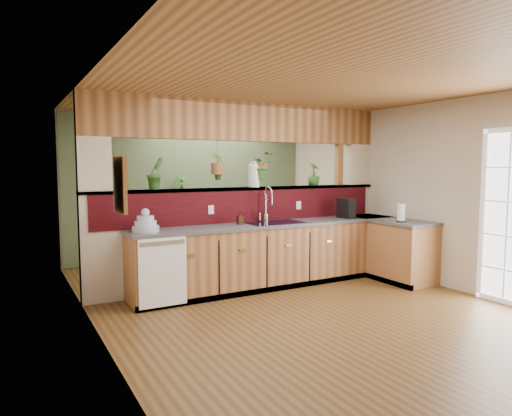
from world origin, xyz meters
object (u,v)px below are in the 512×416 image
coffee_maker (347,209)px  glass_jar (254,174)px  shelving_console (165,234)px  faucet (267,203)px  paper_towel (401,213)px  dish_stack (146,224)px  soap_dispenser (240,218)px

coffee_maker → glass_jar: size_ratio=0.81×
glass_jar → shelving_console: size_ratio=0.24×
faucet → paper_towel: size_ratio=1.82×
dish_stack → coffee_maker: 3.09m
coffee_maker → paper_towel: bearing=-68.0°
paper_towel → glass_jar: size_ratio=0.75×
coffee_maker → paper_towel: 0.83m
faucet → dish_stack: bearing=-175.4°
paper_towel → glass_jar: glass_jar is taller
coffee_maker → shelving_console: size_ratio=0.20×
faucet → soap_dispenser: (-0.48, -0.09, -0.19)m
dish_stack → soap_dispenser: (1.32, 0.05, -0.00)m
shelving_console → coffee_maker: bearing=-26.8°
soap_dispenser → paper_towel: 2.31m
paper_towel → glass_jar: (-1.75, 1.19, 0.55)m
dish_stack → paper_towel: dish_stack is taller
faucet → shelving_console: bearing=111.6°
faucet → paper_towel: (1.65, -0.96, -0.15)m
paper_towel → glass_jar: 2.18m
faucet → dish_stack: faucet is taller
faucet → shelving_console: size_ratio=0.34×
dish_stack → shelving_console: size_ratio=0.21×
dish_stack → glass_jar: size_ratio=0.88×
dish_stack → soap_dispenser: 1.32m
glass_jar → shelving_console: bearing=111.5°
faucet → coffee_maker: faucet is taller
paper_towel → glass_jar: bearing=145.8°
soap_dispenser → shelving_console: soap_dispenser is taller
faucet → coffee_maker: 1.31m
coffee_maker → shelving_console: (-2.13, 2.34, -0.54)m
faucet → coffee_maker: bearing=-9.6°
faucet → soap_dispenser: 0.53m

